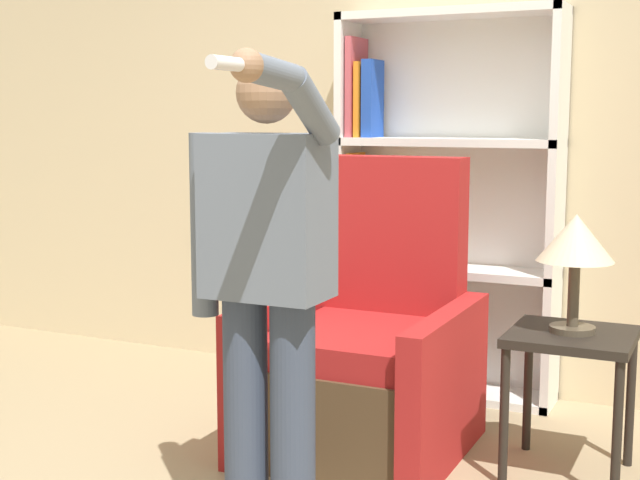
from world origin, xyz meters
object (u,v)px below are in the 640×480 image
at_px(person_standing, 266,277).
at_px(bookcase, 430,210).
at_px(armchair, 367,361).
at_px(side_table, 571,356).
at_px(table_lamp, 576,243).

bearing_deg(person_standing, bookcase, 91.41).
xyz_separation_m(bookcase, armchair, (0.02, -0.87, -0.57)).
bearing_deg(bookcase, side_table, -43.94).
height_order(armchair, person_standing, person_standing).
height_order(armchair, table_lamp, armchair).
xyz_separation_m(armchair, table_lamp, (0.85, 0.04, 0.56)).
relative_size(bookcase, table_lamp, 4.17).
height_order(person_standing, side_table, person_standing).
distance_m(bookcase, table_lamp, 1.20).
height_order(bookcase, table_lamp, bookcase).
relative_size(bookcase, person_standing, 1.22).
bearing_deg(armchair, side_table, 2.43).
bearing_deg(table_lamp, armchair, -177.57).
bearing_deg(side_table, armchair, -177.57).
bearing_deg(side_table, bookcase, 136.06).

